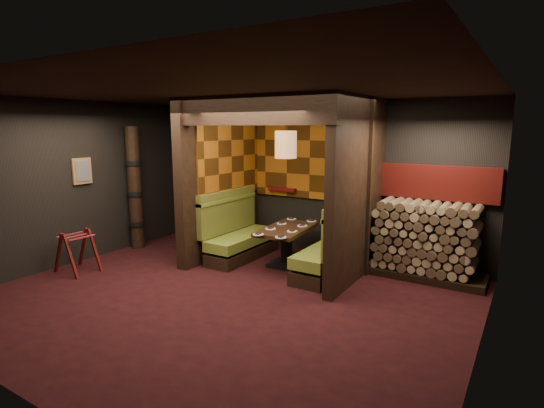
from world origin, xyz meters
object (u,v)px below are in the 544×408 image
at_px(dining_table, 287,241).
at_px(firewood_stack, 430,241).
at_px(booth_bench_right, 332,252).
at_px(totem_column, 135,189).
at_px(luggage_rack, 77,250).
at_px(pendant_lamp, 286,145).
at_px(booth_bench_left, 238,236).

distance_m(dining_table, firewood_stack, 2.33).
relative_size(booth_bench_right, totem_column, 0.67).
xyz_separation_m(luggage_rack, firewood_stack, (5.04, 2.77, 0.24)).
relative_size(booth_bench_right, dining_table, 1.19).
bearing_deg(firewood_stack, booth_bench_right, -152.65).
bearing_deg(pendant_lamp, dining_table, 90.00).
height_order(booth_bench_left, firewood_stack, firewood_stack).
xyz_separation_m(totem_column, firewood_stack, (5.33, 1.25, -0.57)).
distance_m(booth_bench_right, dining_table, 0.89).
height_order(booth_bench_right, firewood_stack, firewood_stack).
relative_size(dining_table, firewood_stack, 0.78).
bearing_deg(booth_bench_right, dining_table, 176.31).
bearing_deg(pendant_lamp, booth_bench_left, -179.60).
bearing_deg(booth_bench_left, pendant_lamp, 0.40).
relative_size(dining_table, totem_column, 0.56).
distance_m(luggage_rack, totem_column, 1.75).
distance_m(pendant_lamp, firewood_stack, 2.78).
bearing_deg(firewood_stack, luggage_rack, -151.26).
bearing_deg(firewood_stack, booth_bench_left, -167.83).
xyz_separation_m(pendant_lamp, totem_column, (-3.10, -0.56, -0.92)).
bearing_deg(booth_bench_left, totem_column, -165.25).
distance_m(booth_bench_left, luggage_rack, 2.74).
distance_m(booth_bench_right, totem_column, 4.10).
height_order(pendant_lamp, luggage_rack, pendant_lamp).
bearing_deg(luggage_rack, booth_bench_right, 29.24).
bearing_deg(luggage_rack, booth_bench_left, 48.97).
xyz_separation_m(booth_bench_left, pendant_lamp, (1.01, 0.01, 1.70)).
height_order(pendant_lamp, totem_column, pendant_lamp).
height_order(booth_bench_right, luggage_rack, booth_bench_right).
xyz_separation_m(luggage_rack, totem_column, (-0.29, 1.52, 0.81)).
relative_size(luggage_rack, firewood_stack, 0.43).
xyz_separation_m(dining_table, firewood_stack, (2.24, 0.64, 0.17)).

